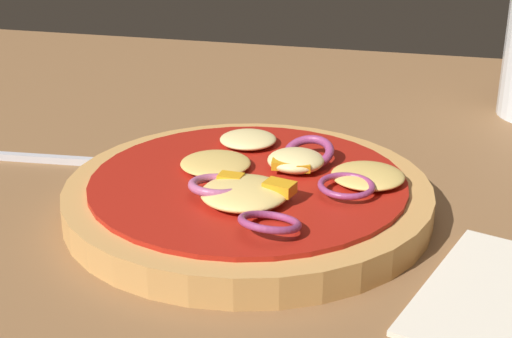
% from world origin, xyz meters
% --- Properties ---
extents(dining_table, '(1.33, 0.82, 0.03)m').
position_xyz_m(dining_table, '(0.00, 0.00, 0.01)').
color(dining_table, brown).
rests_on(dining_table, ground).
extents(pizza, '(0.22, 0.22, 0.04)m').
position_xyz_m(pizza, '(-0.04, -0.02, 0.04)').
color(pizza, tan).
rests_on(pizza, dining_table).
extents(fork, '(0.17, 0.03, 0.01)m').
position_xyz_m(fork, '(-0.18, 0.02, 0.03)').
color(fork, silver).
rests_on(fork, dining_table).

